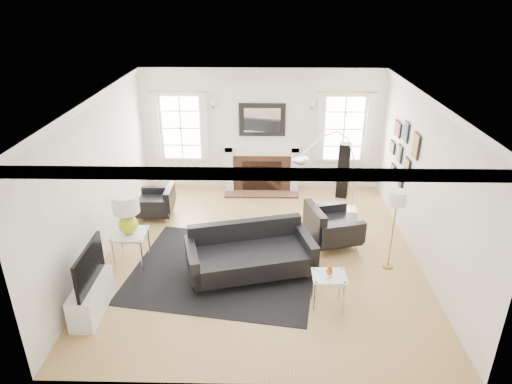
{
  "coord_description": "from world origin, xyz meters",
  "views": [
    {
      "loc": [
        0.07,
        -7.07,
        4.41
      ],
      "look_at": [
        -0.08,
        0.3,
        1.06
      ],
      "focal_mm": 32.0,
      "sensor_mm": 36.0,
      "label": 1
    }
  ],
  "objects_px": {
    "armchair_right": "(330,227)",
    "arc_floor_lamp": "(329,176)",
    "fireplace": "(262,168)",
    "sofa": "(250,254)",
    "armchair_left": "(158,203)",
    "coffee_table": "(235,243)",
    "gourd_lamp": "(126,212)"
  },
  "relations": [
    {
      "from": "sofa",
      "to": "armchair_left",
      "type": "xyz_separation_m",
      "value": [
        -1.97,
        2.01,
        -0.06
      ]
    },
    {
      "from": "armchair_left",
      "to": "gourd_lamp",
      "type": "bearing_deg",
      "value": -91.72
    },
    {
      "from": "fireplace",
      "to": "gourd_lamp",
      "type": "xyz_separation_m",
      "value": [
        -2.2,
        -3.22,
        0.48
      ]
    },
    {
      "from": "sofa",
      "to": "coffee_table",
      "type": "distance_m",
      "value": 0.36
    },
    {
      "from": "fireplace",
      "to": "sofa",
      "type": "distance_m",
      "value": 3.43
    },
    {
      "from": "arc_floor_lamp",
      "to": "armchair_right",
      "type": "bearing_deg",
      "value": -90.38
    },
    {
      "from": "sofa",
      "to": "gourd_lamp",
      "type": "xyz_separation_m",
      "value": [
        -2.03,
        0.2,
        0.66
      ]
    },
    {
      "from": "armchair_left",
      "to": "armchair_right",
      "type": "relative_size",
      "value": 0.7
    },
    {
      "from": "sofa",
      "to": "gourd_lamp",
      "type": "relative_size",
      "value": 3.15
    },
    {
      "from": "fireplace",
      "to": "arc_floor_lamp",
      "type": "bearing_deg",
      "value": -54.95
    },
    {
      "from": "armchair_right",
      "to": "arc_floor_lamp",
      "type": "relative_size",
      "value": 0.56
    },
    {
      "from": "fireplace",
      "to": "armchair_left",
      "type": "xyz_separation_m",
      "value": [
        -2.15,
        -1.41,
        -0.24
      ]
    },
    {
      "from": "sofa",
      "to": "armchair_left",
      "type": "relative_size",
      "value": 2.74
    },
    {
      "from": "armchair_right",
      "to": "arc_floor_lamp",
      "type": "height_order",
      "value": "arc_floor_lamp"
    },
    {
      "from": "armchair_left",
      "to": "armchair_right",
      "type": "xyz_separation_m",
      "value": [
        3.42,
        -1.05,
        0.06
      ]
    },
    {
      "from": "sofa",
      "to": "coffee_table",
      "type": "xyz_separation_m",
      "value": [
        -0.26,
        0.24,
        0.05
      ]
    },
    {
      "from": "armchair_left",
      "to": "fireplace",
      "type": "bearing_deg",
      "value": 33.26
    },
    {
      "from": "armchair_left",
      "to": "gourd_lamp",
      "type": "distance_m",
      "value": 1.95
    },
    {
      "from": "fireplace",
      "to": "coffee_table",
      "type": "xyz_separation_m",
      "value": [
        -0.43,
        -3.18,
        -0.13
      ]
    },
    {
      "from": "armchair_right",
      "to": "arc_floor_lamp",
      "type": "bearing_deg",
      "value": 89.62
    },
    {
      "from": "arc_floor_lamp",
      "to": "armchair_left",
      "type": "bearing_deg",
      "value": 173.0
    },
    {
      "from": "armchair_left",
      "to": "gourd_lamp",
      "type": "relative_size",
      "value": 1.15
    },
    {
      "from": "armchair_left",
      "to": "coffee_table",
      "type": "distance_m",
      "value": 2.47
    },
    {
      "from": "coffee_table",
      "to": "arc_floor_lamp",
      "type": "relative_size",
      "value": 0.49
    },
    {
      "from": "fireplace",
      "to": "sofa",
      "type": "relative_size",
      "value": 0.77
    },
    {
      "from": "fireplace",
      "to": "armchair_right",
      "type": "bearing_deg",
      "value": -62.53
    },
    {
      "from": "sofa",
      "to": "armchair_left",
      "type": "distance_m",
      "value": 2.82
    },
    {
      "from": "sofa",
      "to": "armchair_left",
      "type": "bearing_deg",
      "value": 134.44
    },
    {
      "from": "armchair_left",
      "to": "coffee_table",
      "type": "xyz_separation_m",
      "value": [
        1.72,
        -1.77,
        0.11
      ]
    },
    {
      "from": "fireplace",
      "to": "coffee_table",
      "type": "relative_size",
      "value": 1.69
    },
    {
      "from": "armchair_left",
      "to": "coffee_table",
      "type": "height_order",
      "value": "armchair_left"
    },
    {
      "from": "gourd_lamp",
      "to": "armchair_left",
      "type": "bearing_deg",
      "value": 88.28
    }
  ]
}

